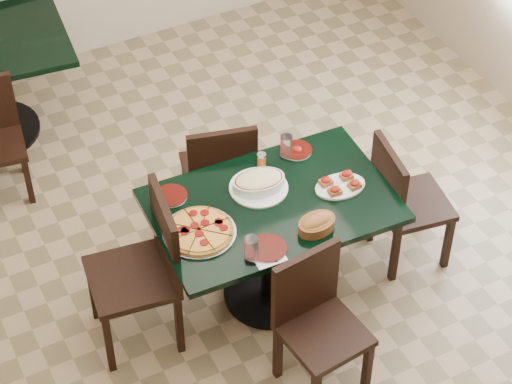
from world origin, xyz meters
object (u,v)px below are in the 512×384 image
chair_right (402,198)px  main_table (272,226)px  lasagna_casserole (259,182)px  chair_near (316,316)px  pepperoni_pizza (199,231)px  bread_basket (317,224)px  chair_far (220,171)px  chair_left (147,264)px  bruschetta_platter (340,184)px

chair_right → main_table: bearing=94.0°
main_table → lasagna_casserole: bearing=97.8°
chair_near → pepperoni_pizza: chair_near is taller
chair_near → bread_basket: size_ratio=3.65×
chair_far → chair_left: (-0.69, -0.55, 0.06)m
chair_right → bread_basket: chair_right is taller
chair_near → bread_basket: chair_near is taller
bread_basket → chair_left: bearing=148.9°
chair_near → main_table: bearing=77.8°
chair_far → pepperoni_pizza: chair_far is taller
main_table → bread_basket: bread_basket is taller
chair_near → bruschetta_platter: size_ratio=2.81×
chair_far → chair_near: chair_far is taller
main_table → chair_far: (-0.02, 0.62, -0.08)m
chair_near → bread_basket: 0.48m
chair_near → chair_left: (-0.66, 0.68, 0.07)m
chair_far → pepperoni_pizza: 0.82m
chair_far → bread_basket: 0.96m
main_table → bruschetta_platter: (0.39, -0.06, 0.21)m
chair_far → lasagna_casserole: bearing=105.5°
chair_far → bruschetta_platter: (0.41, -0.68, 0.28)m
bruschetta_platter → chair_left: bearing=178.3°
bruschetta_platter → chair_near: bearing=-124.3°
main_table → bruschetta_platter: size_ratio=4.38×
chair_near → chair_right: chair_right is taller
main_table → lasagna_casserole: lasagna_casserole is taller
main_table → chair_left: size_ratio=1.38×
chair_right → lasagna_casserole: 0.91m
main_table → chair_right: (0.82, -0.07, -0.08)m
chair_far → chair_near: size_ratio=1.02×
chair_near → bruschetta_platter: chair_near is taller
chair_right → chair_left: (-1.54, 0.14, 0.07)m
chair_near → chair_right: bearing=24.9°
bread_basket → main_table: bearing=104.3°
chair_right → bruschetta_platter: size_ratio=2.84×
pepperoni_pizza → main_table: bearing=3.9°
chair_right → chair_left: bearing=93.5°
main_table → pepperoni_pizza: (-0.45, -0.03, 0.20)m
chair_left → bread_basket: chair_left is taller
pepperoni_pizza → lasagna_casserole: bearing=20.8°
pepperoni_pizza → bread_basket: bearing=-23.9°
lasagna_casserole → bruschetta_platter: bearing=-16.9°
main_table → chair_left: 0.72m
chair_left → lasagna_casserole: bearing=102.8°
main_table → chair_far: chair_far is taller
chair_near → pepperoni_pizza: (-0.39, 0.58, 0.29)m
chair_far → chair_near: (-0.04, -1.23, -0.01)m
chair_right → lasagna_casserole: chair_right is taller
chair_right → pepperoni_pizza: (-1.27, 0.04, 0.28)m
pepperoni_pizza → lasagna_casserole: lasagna_casserole is taller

